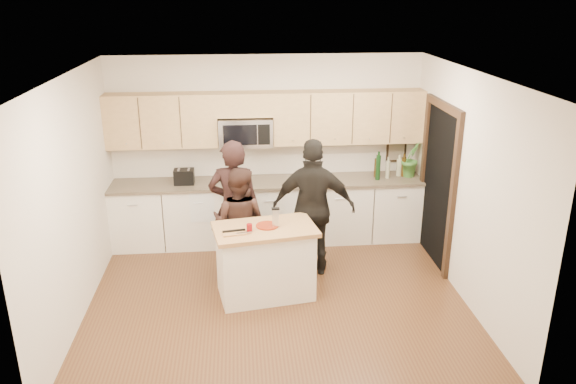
{
  "coord_description": "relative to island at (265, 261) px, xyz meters",
  "views": [
    {
      "loc": [
        -0.41,
        -5.99,
        3.55
      ],
      "look_at": [
        0.16,
        0.35,
        1.25
      ],
      "focal_mm": 35.0,
      "sensor_mm": 36.0,
      "label": 1
    }
  ],
  "objects": [
    {
      "name": "red_plate",
      "position": [
        0.03,
        0.03,
        0.45
      ],
      "size": [
        0.27,
        0.27,
        0.02
      ],
      "primitive_type": "cylinder",
      "color": "maroon",
      "rests_on": "island"
    },
    {
      "name": "woman_center",
      "position": [
        -0.3,
        0.55,
        0.28
      ],
      "size": [
        0.87,
        0.78,
        1.48
      ],
      "primitive_type": "imported",
      "rotation": [
        0.0,
        0.0,
        2.78
      ],
      "color": "#331E19",
      "rests_on": "ground"
    },
    {
      "name": "tongs",
      "position": [
        -0.36,
        -0.12,
        0.47
      ],
      "size": [
        0.27,
        0.07,
        0.02
      ],
      "primitive_type": "cube",
      "rotation": [
        0.0,
        0.0,
        0.16
      ],
      "color": "black",
      "rests_on": "cutting_board"
    },
    {
      "name": "woman_right",
      "position": [
        0.66,
        0.55,
        0.45
      ],
      "size": [
        1.12,
        0.6,
        1.81
      ],
      "primitive_type": "imported",
      "rotation": [
        0.0,
        0.0,
        2.99
      ],
      "color": "black",
      "rests_on": "ground"
    },
    {
      "name": "bottle_cluster",
      "position": [
        1.9,
        1.6,
        0.66
      ],
      "size": [
        0.48,
        0.22,
        0.42
      ],
      "color": "#39260A",
      "rests_on": "back_cabinetry"
    },
    {
      "name": "drink_glass",
      "position": [
        -0.18,
        -0.11,
        0.49
      ],
      "size": [
        0.07,
        0.07,
        0.09
      ],
      "primitive_type": "cylinder",
      "color": "maroon",
      "rests_on": "island"
    },
    {
      "name": "cutting_board",
      "position": [
        -0.36,
        -0.15,
        0.45
      ],
      "size": [
        0.29,
        0.2,
        0.02
      ],
      "primitive_type": "cube",
      "rotation": [
        0.0,
        0.0,
        0.16
      ],
      "color": "#B3824A",
      "rests_on": "island"
    },
    {
      "name": "microwave",
      "position": [
        -0.18,
        1.7,
        1.2
      ],
      "size": [
        0.76,
        0.41,
        0.4
      ],
      "color": "silver",
      "rests_on": "ground"
    },
    {
      "name": "room_shell",
      "position": [
        0.13,
        -0.1,
        1.28
      ],
      "size": [
        4.52,
        4.02,
        2.71
      ],
      "color": "beige",
      "rests_on": "ground"
    },
    {
      "name": "box_grater",
      "position": [
        0.13,
        0.01,
        0.58
      ],
      "size": [
        0.09,
        0.05,
        0.22
      ],
      "color": "silver",
      "rests_on": "red_plate"
    },
    {
      "name": "toaster",
      "position": [
        -1.07,
        1.57,
        0.59
      ],
      "size": [
        0.28,
        0.2,
        0.21
      ],
      "color": "black",
      "rests_on": "back_cabinetry"
    },
    {
      "name": "doorway",
      "position": [
        2.36,
        0.8,
        0.7
      ],
      "size": [
        0.06,
        1.25,
        2.2
      ],
      "color": "black",
      "rests_on": "ground"
    },
    {
      "name": "island",
      "position": [
        0.0,
        0.0,
        0.0
      ],
      "size": [
        1.3,
        0.89,
        0.9
      ],
      "rotation": [
        0.0,
        0.0,
        0.16
      ],
      "color": "white",
      "rests_on": "ground"
    },
    {
      "name": "orchid",
      "position": [
        2.23,
        1.62,
        0.76
      ],
      "size": [
        0.38,
        0.38,
        0.54
      ],
      "primitive_type": "imported",
      "rotation": [
        0.0,
        0.0,
        0.68
      ],
      "color": "#447F32",
      "rests_on": "back_cabinetry"
    },
    {
      "name": "floor",
      "position": [
        0.13,
        -0.1,
        -0.45
      ],
      "size": [
        4.5,
        4.5,
        0.0
      ],
      "primitive_type": "plane",
      "color": "brown",
      "rests_on": "ground"
    },
    {
      "name": "knife",
      "position": [
        -0.25,
        -0.18,
        0.47
      ],
      "size": [
        0.19,
        0.05,
        0.01
      ],
      "primitive_type": "cube",
      "rotation": [
        0.0,
        0.0,
        0.16
      ],
      "color": "silver",
      "rests_on": "cutting_board"
    },
    {
      "name": "dish_towel",
      "position": [
        -0.82,
        1.4,
        0.35
      ],
      "size": [
        0.34,
        0.6,
        0.48
      ],
      "color": "white",
      "rests_on": "ground"
    },
    {
      "name": "back_cabinetry",
      "position": [
        0.13,
        1.59,
        0.02
      ],
      "size": [
        4.5,
        0.66,
        0.94
      ],
      "color": "white",
      "rests_on": "ground"
    },
    {
      "name": "framed_picture",
      "position": [
        2.08,
        1.88,
        0.83
      ],
      "size": [
        0.3,
        0.03,
        0.38
      ],
      "color": "black",
      "rests_on": "ground"
    },
    {
      "name": "upper_cabinetry",
      "position": [
        0.17,
        1.73,
        1.39
      ],
      "size": [
        4.5,
        0.33,
        0.75
      ],
      "color": "tan",
      "rests_on": "ground"
    },
    {
      "name": "woman_left",
      "position": [
        -0.36,
        0.69,
        0.44
      ],
      "size": [
        0.69,
        0.49,
        1.79
      ],
      "primitive_type": "imported",
      "rotation": [
        0.0,
        0.0,
        3.04
      ],
      "color": "black",
      "rests_on": "ground"
    }
  ]
}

